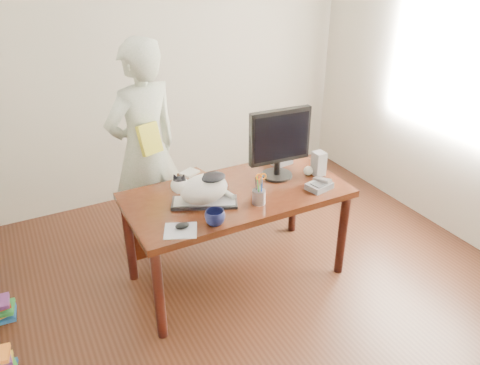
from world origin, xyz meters
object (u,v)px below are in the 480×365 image
object	(u,v)px
calculator	(277,158)
phone	(320,185)
cat	(202,188)
desk	(232,205)
book_stack	(191,176)
keyboard	(205,202)
mouse	(182,226)
monitor	(280,140)
pen_cup	(259,195)
coffee_mug	(215,218)
baseball	(308,171)
speaker	(319,164)
person	(145,151)

from	to	relation	value
calculator	phone	bearing A→B (deg)	-95.28
cat	calculator	distance (m)	0.90
desk	book_stack	world-z (taller)	book_stack
keyboard	phone	world-z (taller)	phone
mouse	book_stack	world-z (taller)	book_stack
cat	phone	distance (m)	0.88
cat	calculator	xyz separation A→B (m)	(0.82, 0.35, -0.10)
monitor	phone	bearing A→B (deg)	-56.13
monitor	desk	bearing A→B (deg)	-178.88
monitor	pen_cup	world-z (taller)	monitor
cat	coffee_mug	distance (m)	0.29
coffee_mug	baseball	size ratio (longest dim) A/B	1.79
monitor	phone	world-z (taller)	monitor
mouse	phone	size ratio (longest dim) A/B	0.54
speaker	book_stack	bearing A→B (deg)	158.01
desk	speaker	distance (m)	0.74
keyboard	person	xyz separation A→B (m)	(-0.17, 0.77, 0.12)
monitor	person	distance (m)	1.08
desk	mouse	size ratio (longest dim) A/B	14.78
phone	monitor	bearing A→B (deg)	108.45
coffee_mug	keyboard	bearing A→B (deg)	80.38
monitor	coffee_mug	world-z (taller)	monitor
keyboard	speaker	bearing A→B (deg)	25.44
baseball	desk	bearing A→B (deg)	171.55
cat	pen_cup	size ratio (longest dim) A/B	1.87
pen_cup	cat	bearing A→B (deg)	154.33
monitor	mouse	distance (m)	1.01
desk	speaker	size ratio (longest dim) A/B	8.49
keyboard	calculator	xyz separation A→B (m)	(0.81, 0.35, 0.02)
keyboard	pen_cup	world-z (taller)	pen_cup
desk	coffee_mug	world-z (taller)	coffee_mug
monitor	book_stack	xyz separation A→B (m)	(-0.61, 0.26, -0.27)
keyboard	speaker	world-z (taller)	speaker
calculator	baseball	bearing A→B (deg)	-83.39
keyboard	monitor	world-z (taller)	monitor
pen_cup	coffee_mug	size ratio (longest dim) A/B	1.79
person	baseball	bearing A→B (deg)	126.95
phone	book_stack	bearing A→B (deg)	132.66
keyboard	cat	bearing A→B (deg)	-171.64
calculator	pen_cup	bearing A→B (deg)	-140.71
keyboard	cat	xyz separation A→B (m)	(-0.01, 0.00, 0.12)
coffee_mug	desk	bearing A→B (deg)	51.16
phone	baseball	world-z (taller)	phone
coffee_mug	book_stack	bearing A→B (deg)	81.11
phone	cat	bearing A→B (deg)	155.81
baseball	calculator	xyz separation A→B (m)	(-0.09, 0.32, -0.01)
keyboard	baseball	distance (m)	0.89
book_stack	person	xyz separation A→B (m)	(-0.23, 0.39, 0.10)
mouse	book_stack	size ratio (longest dim) A/B	0.46
keyboard	monitor	distance (m)	0.74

